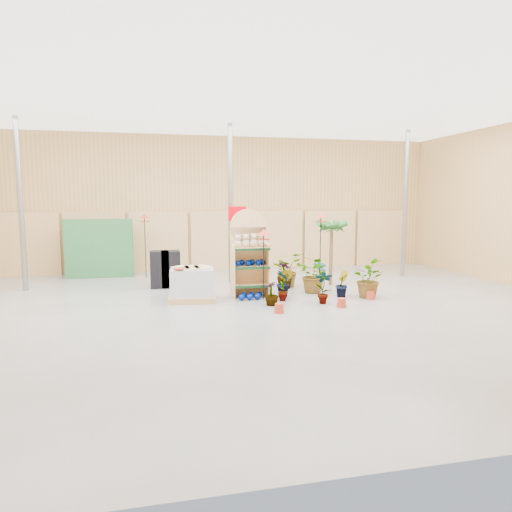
{
  "coord_description": "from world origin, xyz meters",
  "views": [
    {
      "loc": [
        -2.12,
        -9.4,
        2.37
      ],
      "look_at": [
        0.3,
        1.5,
        1.0
      ],
      "focal_mm": 32.0,
      "sensor_mm": 36.0,
      "label": 1
    }
  ],
  "objects_px": {
    "display_shelf": "(249,256)",
    "pallet_stack": "(192,284)",
    "potted_plant_2": "(315,275)",
    "bird_table_front": "(264,235)"
  },
  "relations": [
    {
      "from": "display_shelf",
      "to": "pallet_stack",
      "type": "bearing_deg",
      "value": -167.47
    },
    {
      "from": "pallet_stack",
      "to": "potted_plant_2",
      "type": "relative_size",
      "value": 1.23
    },
    {
      "from": "display_shelf",
      "to": "bird_table_front",
      "type": "distance_m",
      "value": 0.78
    },
    {
      "from": "pallet_stack",
      "to": "bird_table_front",
      "type": "height_order",
      "value": "bird_table_front"
    },
    {
      "from": "pallet_stack",
      "to": "potted_plant_2",
      "type": "xyz_separation_m",
      "value": [
        3.15,
        0.24,
        0.08
      ]
    },
    {
      "from": "potted_plant_2",
      "to": "bird_table_front",
      "type": "bearing_deg",
      "value": -163.23
    },
    {
      "from": "potted_plant_2",
      "to": "display_shelf",
      "type": "bearing_deg",
      "value": 179.22
    },
    {
      "from": "bird_table_front",
      "to": "potted_plant_2",
      "type": "bearing_deg",
      "value": 16.77
    },
    {
      "from": "pallet_stack",
      "to": "bird_table_front",
      "type": "relative_size",
      "value": 0.69
    },
    {
      "from": "pallet_stack",
      "to": "potted_plant_2",
      "type": "height_order",
      "value": "potted_plant_2"
    }
  ]
}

